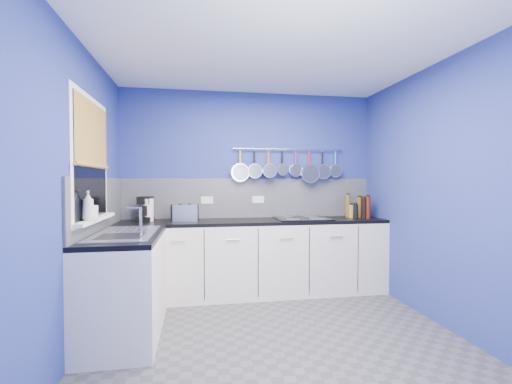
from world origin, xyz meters
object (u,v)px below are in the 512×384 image
object	(u,v)px
paper_towel	(148,210)
coffee_maker	(145,209)
toaster	(185,213)
hob	(302,218)
soap_bottle_b	(91,209)
soap_bottle_a	(88,206)
canister	(191,215)

from	to	relation	value
paper_towel	coffee_maker	xyz separation A→B (m)	(-0.04, 0.01, 0.01)
toaster	hob	bearing A→B (deg)	2.01
paper_towel	coffee_maker	size ratio (longest dim) A/B	0.91
coffee_maker	soap_bottle_b	bearing A→B (deg)	-89.68
soap_bottle_a	soap_bottle_b	bearing A→B (deg)	90.00
coffee_maker	canister	world-z (taller)	coffee_maker
soap_bottle_a	coffee_maker	bearing A→B (deg)	78.38
paper_towel	canister	size ratio (longest dim) A/B	2.04
soap_bottle_a	paper_towel	world-z (taller)	soap_bottle_a
coffee_maker	hob	world-z (taller)	coffee_maker
soap_bottle_a	hob	bearing A→B (deg)	28.72
soap_bottle_b	canister	size ratio (longest dim) A/B	1.34
soap_bottle_a	soap_bottle_b	distance (m)	0.08
paper_towel	coffee_maker	distance (m)	0.04
toaster	coffee_maker	bearing A→B (deg)	176.11
soap_bottle_b	toaster	world-z (taller)	soap_bottle_b
paper_towel	hob	world-z (taller)	paper_towel
paper_towel	toaster	world-z (taller)	paper_towel
coffee_maker	toaster	xyz separation A→B (m)	(0.46, -0.06, -0.05)
canister	hob	distance (m)	1.35
hob	toaster	bearing A→B (deg)	179.06
soap_bottle_a	canister	xyz separation A→B (m)	(0.79, 1.28, -0.21)
paper_towel	canister	bearing A→B (deg)	5.57
soap_bottle_b	toaster	bearing A→B (deg)	57.36
soap_bottle_a	soap_bottle_b	world-z (taller)	soap_bottle_a
canister	soap_bottle_b	bearing A→B (deg)	-123.07
paper_towel	toaster	bearing A→B (deg)	-5.66
soap_bottle_a	toaster	xyz separation A→B (m)	(0.72, 1.19, -0.17)
soap_bottle_a	toaster	world-z (taller)	soap_bottle_a
toaster	canister	bearing A→B (deg)	54.84
paper_towel	hob	bearing A→B (deg)	-2.02
coffee_maker	paper_towel	bearing A→B (deg)	-6.03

